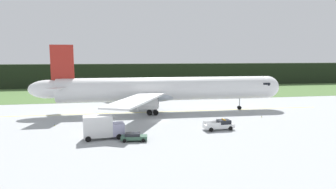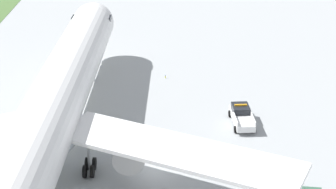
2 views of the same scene
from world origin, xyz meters
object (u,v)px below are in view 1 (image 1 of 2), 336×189
(airliner, at_px, (163,90))
(ops_pickup_truck, at_px, (220,125))
(staff_car, at_px, (134,137))
(catering_truck, at_px, (102,127))

(airliner, relative_size, ops_pickup_truck, 10.60)
(airliner, xyz_separation_m, staff_car, (-8.63, -23.38, -4.68))
(ops_pickup_truck, xyz_separation_m, staff_car, (-15.89, -4.36, -0.20))
(airliner, bearing_deg, catering_truck, -122.61)
(ops_pickup_truck, height_order, staff_car, ops_pickup_truck)
(ops_pickup_truck, distance_m, catering_truck, 20.99)
(airliner, bearing_deg, ops_pickup_truck, -69.09)
(airliner, height_order, catering_truck, airliner)
(airliner, bearing_deg, staff_car, -110.25)
(staff_car, bearing_deg, airliner, 69.75)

